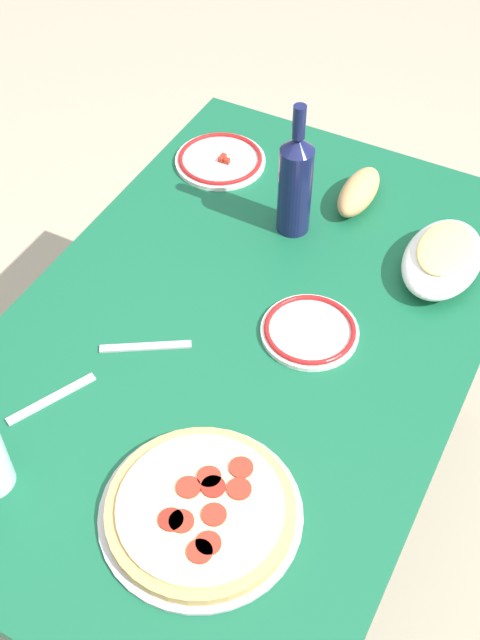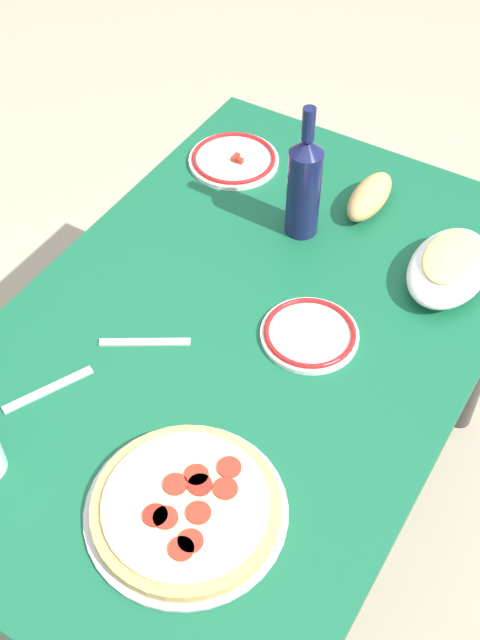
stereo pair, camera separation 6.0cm
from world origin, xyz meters
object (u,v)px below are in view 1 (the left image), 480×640
Objects in this scene: baked_pasta_dish at (443,257)px; bread_loaf at (359,192)px; side_plate_near at (310,330)px; side_plate_far at (220,160)px; wine_bottle at (295,182)px; pepperoni_pizza at (201,510)px; dining_table at (240,372)px.

bread_loaf is at bearing 62.26° from baked_pasta_dish.
side_plate_near is (-0.27, 0.16, -0.03)m from baked_pasta_dish.
side_plate_near is 0.55m from side_plate_far.
baked_pasta_dish reaches higher than side_plate_near.
wine_bottle is at bearing 146.06° from bread_loaf.
pepperoni_pizza is 1.55× the size of side_plate_far.
pepperoni_pizza reaches higher than side_plate_near.
pepperoni_pizza is at bearing 167.15° from baked_pasta_dish.
pepperoni_pizza is 1.08× the size of wine_bottle.
side_plate_far is at bearing 62.96° from wine_bottle.
bread_loaf reaches higher than pepperoni_pizza.
dining_table is 4.42× the size of wine_bottle.
bread_loaf is (0.82, 0.07, 0.02)m from pepperoni_pizza.
wine_bottle is at bearing 13.34° from pepperoni_pizza.
bread_loaf reaches higher than side_plate_near.
baked_pasta_dish is 0.33m from wine_bottle.
dining_table is 0.48m from bread_loaf.
pepperoni_pizza is 1.74× the size of side_plate_near.
side_plate_near is at bearing -170.77° from bread_loaf.
baked_pasta_dish is at bearing -100.71° from side_plate_far.
dining_table is 0.40m from wine_bottle.
dining_table is at bearing 114.51° from side_plate_near.
baked_pasta_dish reaches higher than pepperoni_pizza.
pepperoni_pizza is at bearing -175.19° from bread_loaf.
side_plate_near is 0.89× the size of side_plate_far.
wine_bottle reaches higher than pepperoni_pizza.
baked_pasta_dish is 1.29× the size of side_plate_near.
bread_loaf is (0.39, 0.06, 0.02)m from side_plate_near.
side_plate_far reaches higher than dining_table.
pepperoni_pizza is 0.90m from side_plate_far.
baked_pasta_dish is 0.80× the size of wine_bottle.
wine_bottle is 1.43× the size of side_plate_far.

